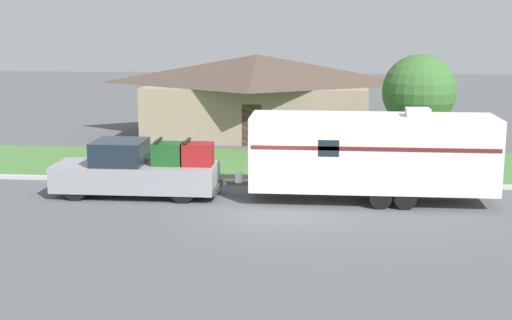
{
  "coord_description": "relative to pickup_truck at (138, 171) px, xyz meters",
  "views": [
    {
      "loc": [
        1.76,
        -23.13,
        6.36
      ],
      "look_at": [
        -0.49,
        1.47,
        1.4
      ],
      "focal_mm": 50.0,
      "sensor_mm": 36.0,
      "label": 1
    }
  ],
  "objects": [
    {
      "name": "ground_plane",
      "position": [
        4.78,
        -1.47,
        -0.93
      ],
      "size": [
        120.0,
        120.0,
        0.0
      ],
      "primitive_type": "plane",
      "color": "#515456"
    },
    {
      "name": "curb_strip",
      "position": [
        4.78,
        2.28,
        -0.86
      ],
      "size": [
        80.0,
        0.3,
        0.14
      ],
      "color": "#ADADA8",
      "rests_on": "ground_plane"
    },
    {
      "name": "lawn_strip",
      "position": [
        4.78,
        5.93,
        -0.92
      ],
      "size": [
        80.0,
        7.0,
        0.03
      ],
      "color": "#477538",
      "rests_on": "ground_plane"
    },
    {
      "name": "house_across_street",
      "position": [
        3.11,
        14.02,
        1.35
      ],
      "size": [
        12.49,
        7.56,
        4.4
      ],
      "color": "gray",
      "rests_on": "ground_plane"
    },
    {
      "name": "pickup_truck",
      "position": [
        0.0,
        0.0,
        0.0
      ],
      "size": [
        5.97,
        2.02,
        2.09
      ],
      "color": "black",
      "rests_on": "ground_plane"
    },
    {
      "name": "travel_trailer",
      "position": [
        8.35,
        -0.0,
        0.81
      ],
      "size": [
        9.44,
        2.36,
        3.31
      ],
      "color": "black",
      "rests_on": "ground_plane"
    },
    {
      "name": "mailbox",
      "position": [
        9.87,
        3.39,
        0.13
      ],
      "size": [
        0.48,
        0.2,
        1.39
      ],
      "color": "brown",
      "rests_on": "ground_plane"
    },
    {
      "name": "tree_in_yard",
      "position": [
        10.65,
        5.78,
        2.37
      ],
      "size": [
        3.1,
        3.1,
        4.86
      ],
      "color": "brown",
      "rests_on": "ground_plane"
    }
  ]
}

